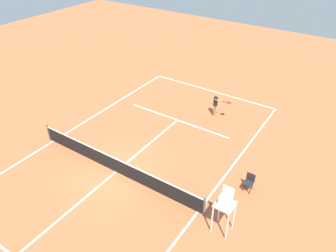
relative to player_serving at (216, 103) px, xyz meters
name	(u,v)px	position (x,y,z in m)	size (l,w,h in m)	color
ground_plane	(116,172)	(1.84, 8.16, -1.00)	(60.00, 60.00, 0.00)	#B76038
court_lines	(116,172)	(1.84, 8.16, -0.99)	(10.20, 22.73, 0.01)	white
tennis_net	(115,165)	(1.84, 8.16, -0.50)	(10.80, 0.10, 1.07)	#4C4C51
player_serving	(216,103)	(0.00, 0.00, 0.00)	(1.29, 0.46, 1.68)	#9E704C
tennis_ball	(191,113)	(1.47, 0.71, -0.96)	(0.07, 0.07, 0.07)	#CCE033
umpire_chair	(225,204)	(-4.56, 8.45, 0.61)	(0.80, 0.80, 2.41)	silver
courtside_chair_mid	(249,181)	(-4.59, 5.48, -0.46)	(0.44, 0.46, 0.95)	#262626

